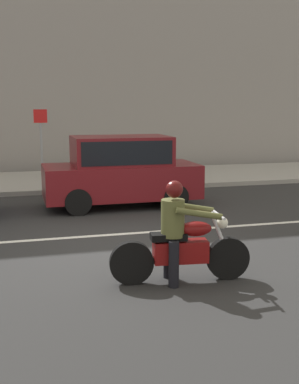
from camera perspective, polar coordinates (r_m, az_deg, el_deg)
ground_plane at (r=9.07m, az=-3.65°, el=-6.42°), size 80.00×80.00×0.00m
sidewalk_slab at (r=16.80m, az=-9.25°, el=1.34°), size 40.00×4.40×0.14m
building_facade at (r=20.24m, az=-10.83°, el=18.68°), size 40.00×1.40×11.35m
lane_marking_stripe at (r=9.90m, az=-5.31°, el=-5.01°), size 18.00×0.14×0.01m
motorcycle_with_rider_olive at (r=7.19m, az=3.53°, el=-5.66°), size 2.09×0.71×1.51m
parked_hatchback_maroon at (r=12.55m, az=-3.32°, el=2.53°), size 3.90×1.76×1.80m
street_sign_post at (r=16.85m, az=-12.47°, el=6.36°), size 0.44×0.08×2.33m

